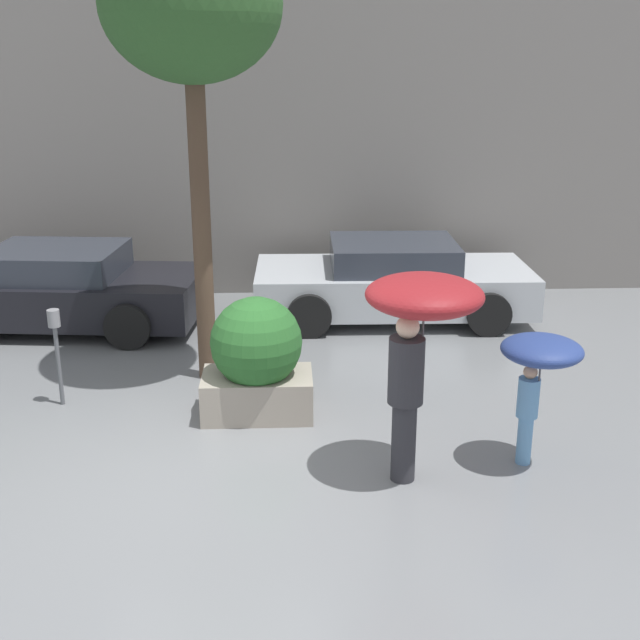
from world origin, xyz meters
name	(u,v)px	position (x,y,z in m)	size (l,w,h in m)	color
ground_plane	(208,475)	(0.00, 0.00, 0.00)	(40.00, 40.00, 0.00)	slate
building_facade	(235,114)	(0.00, 6.50, 3.00)	(18.00, 0.30, 6.00)	gray
planter_box	(257,358)	(0.45, 1.38, 0.69)	(1.24, 1.03, 1.38)	#9E9384
person_adult	(420,319)	(2.00, -0.14, 1.62)	(1.08, 1.08, 2.02)	#2D2D33
person_child	(539,361)	(3.20, 0.05, 1.12)	(0.78, 0.78, 1.36)	#669ED1
parked_car_near	(392,281)	(2.44, 4.92, 0.58)	(4.25, 2.13, 1.21)	#B7BCC1
parked_car_far	(58,289)	(-2.62, 4.69, 0.58)	(4.36, 2.37, 1.21)	black
street_tree	(191,10)	(-0.22, 2.54, 4.38)	(2.04, 2.04, 5.31)	brown
parking_meter	(56,337)	(-1.86, 1.76, 0.84)	(0.14, 0.14, 1.16)	#595B60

